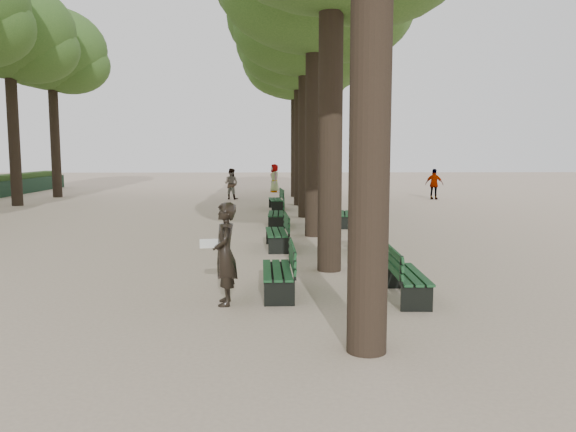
{
  "coord_description": "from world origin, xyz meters",
  "views": [
    {
      "loc": [
        0.31,
        -9.02,
        2.59
      ],
      "look_at": [
        0.6,
        3.0,
        1.2
      ],
      "focal_mm": 35.0,
      "sensor_mm": 36.0,
      "label": 1
    }
  ],
  "objects": [
    {
      "name": "bench_left_3",
      "position": [
        0.37,
        15.95,
        0.27
      ],
      "size": [
        0.72,
        1.84,
        0.92
      ],
      "color": "black",
      "rests_on": "ground"
    },
    {
      "name": "tree_central_5",
      "position": [
        1.5,
        23.0,
        7.65
      ],
      "size": [
        6.0,
        6.0,
        9.95
      ],
      "color": "#33261C",
      "rests_on": "ground"
    },
    {
      "name": "bench_left_1",
      "position": [
        0.37,
        5.76,
        0.27
      ],
      "size": [
        0.66,
        1.83,
        0.92
      ],
      "color": "black",
      "rests_on": "ground"
    },
    {
      "name": "bench_right_3",
      "position": [
        2.63,
        15.14,
        0.27
      ],
      "size": [
        0.8,
        1.86,
        0.92
      ],
      "color": "black",
      "rests_on": "ground"
    },
    {
      "name": "tree_central_4",
      "position": [
        1.5,
        18.0,
        7.65
      ],
      "size": [
        6.0,
        6.0,
        9.95
      ],
      "color": "#33261C",
      "rests_on": "ground"
    },
    {
      "name": "bench_right_2",
      "position": [
        2.63,
        10.24,
        0.27
      ],
      "size": [
        0.78,
        1.85,
        0.92
      ],
      "color": "black",
      "rests_on": "ground"
    },
    {
      "name": "tree_far_5",
      "position": [
        -12.0,
        23.0,
        8.14
      ],
      "size": [
        6.0,
        6.0,
        10.45
      ],
      "color": "#33261C",
      "rests_on": "ground"
    },
    {
      "name": "bench_left_0",
      "position": [
        0.37,
        0.96,
        0.27
      ],
      "size": [
        0.61,
        1.81,
        0.92
      ],
      "color": "black",
      "rests_on": "ground"
    },
    {
      "name": "man_with_map",
      "position": [
        -0.53,
        0.31,
        0.87
      ],
      "size": [
        0.64,
        0.73,
        1.74
      ],
      "color": "black",
      "rests_on": "ground"
    },
    {
      "name": "bench_right_1",
      "position": [
        2.63,
        5.01,
        0.27
      ],
      "size": [
        0.71,
        1.84,
        0.92
      ],
      "color": "black",
      "rests_on": "ground"
    },
    {
      "name": "bench_left_2",
      "position": [
        0.37,
        10.2,
        0.27
      ],
      "size": [
        0.6,
        1.81,
        0.92
      ],
      "color": "black",
      "rests_on": "ground"
    },
    {
      "name": "pedestrian_c",
      "position": [
        8.91,
        20.92,
        0.83
      ],
      "size": [
        1.0,
        0.79,
        1.66
      ],
      "primitive_type": "imported",
      "rotation": [
        0.0,
        0.0,
        2.6
      ],
      "color": "#262628",
      "rests_on": "ground"
    },
    {
      "name": "pedestrian_d",
      "position": [
        0.31,
        26.57,
        0.89
      ],
      "size": [
        0.56,
        0.93,
        1.78
      ],
      "primitive_type": "imported",
      "rotation": [
        0.0,
        0.0,
        4.97
      ],
      "color": "#262628",
      "rests_on": "ground"
    },
    {
      "name": "pedestrian_a",
      "position": [
        -2.03,
        21.34,
        0.83
      ],
      "size": [
        0.88,
        0.63,
        1.67
      ],
      "primitive_type": "imported",
      "rotation": [
        0.0,
        0.0,
        2.72
      ],
      "color": "#262628",
      "rests_on": "ground"
    },
    {
      "name": "tree_central_3",
      "position": [
        1.5,
        13.0,
        7.65
      ],
      "size": [
        6.0,
        6.0,
        9.95
      ],
      "color": "#33261C",
      "rests_on": "ground"
    },
    {
      "name": "bench_right_0",
      "position": [
        2.63,
        0.57,
        0.27
      ],
      "size": [
        0.61,
        1.81,
        0.92
      ],
      "color": "black",
      "rests_on": "ground"
    },
    {
      "name": "tree_far_4",
      "position": [
        -12.0,
        18.0,
        8.14
      ],
      "size": [
        6.0,
        6.0,
        10.45
      ],
      "color": "#33261C",
      "rests_on": "ground"
    },
    {
      "name": "ground",
      "position": [
        0.0,
        0.0,
        0.0
      ],
      "size": [
        120.0,
        120.0,
        0.0
      ],
      "primitive_type": "plane",
      "color": "#C1AA92",
      "rests_on": "ground"
    }
  ]
}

